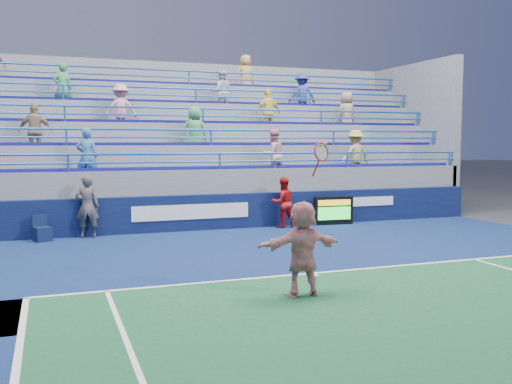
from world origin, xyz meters
name	(u,v)px	position (x,y,z in m)	size (l,w,h in m)	color
ground	(312,274)	(0.00, 0.00, 0.00)	(120.00, 120.00, 0.00)	#333538
sponsor_wall	(222,212)	(0.00, 6.50, 0.55)	(18.00, 0.32, 1.10)	#0A1039
bleacher_stand	(193,173)	(-0.01, 10.27, 1.55)	(18.00, 5.60, 6.13)	slate
serve_speed_board	(333,211)	(3.68, 6.11, 0.47)	(1.34, 0.24, 0.93)	black
judge_chair	(42,233)	(-5.24, 5.99, 0.23)	(0.52, 0.54, 0.73)	#0C193B
tennis_player	(302,248)	(-0.89, -1.43, 0.85)	(1.58, 0.53, 2.71)	silver
line_judge	(87,207)	(-4.04, 6.19, 0.89)	(0.65, 0.43, 1.79)	#131834
ball_girl	(283,203)	(1.89, 6.10, 0.80)	(0.78, 0.61, 1.60)	#AB1313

